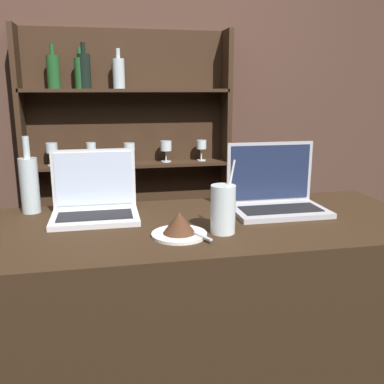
# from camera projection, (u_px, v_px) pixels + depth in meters

# --- Properties ---
(bar_counter) EXTENTS (1.66, 0.64, 1.00)m
(bar_counter) POSITION_uv_depth(u_px,v_px,m) (186.00, 354.00, 1.56)
(bar_counter) COLOR black
(bar_counter) RESTS_ON ground_plane
(back_wall) EXTENTS (7.00, 0.06, 2.70)m
(back_wall) POSITION_uv_depth(u_px,v_px,m) (144.00, 105.00, 2.71)
(back_wall) COLOR #4C3328
(back_wall) RESTS_ON ground_plane
(back_shelf) EXTENTS (1.26, 0.18, 1.80)m
(back_shelf) POSITION_uv_depth(u_px,v_px,m) (127.00, 169.00, 2.70)
(back_shelf) COLOR #332114
(back_shelf) RESTS_ON ground_plane
(laptop_near) EXTENTS (0.30, 0.22, 0.23)m
(laptop_near) POSITION_uv_depth(u_px,v_px,m) (95.00, 202.00, 1.51)
(laptop_near) COLOR silver
(laptop_near) RESTS_ON bar_counter
(laptop_far) EXTENTS (0.34, 0.21, 0.25)m
(laptop_far) POSITION_uv_depth(u_px,v_px,m) (276.00, 195.00, 1.59)
(laptop_far) COLOR #ADADB2
(laptop_far) RESTS_ON bar_counter
(cake_plate) EXTENTS (0.17, 0.18, 0.08)m
(cake_plate) POSITION_uv_depth(u_px,v_px,m) (179.00, 226.00, 1.31)
(cake_plate) COLOR silver
(cake_plate) RESTS_ON bar_counter
(water_glass) EXTENTS (0.08, 0.08, 0.23)m
(water_glass) POSITION_uv_depth(u_px,v_px,m) (223.00, 209.00, 1.33)
(water_glass) COLOR silver
(water_glass) RESTS_ON bar_counter
(wine_bottle_clear) EXTENTS (0.07, 0.07, 0.28)m
(wine_bottle_clear) POSITION_uv_depth(u_px,v_px,m) (29.00, 184.00, 1.55)
(wine_bottle_clear) COLOR #B2C1C6
(wine_bottle_clear) RESTS_ON bar_counter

